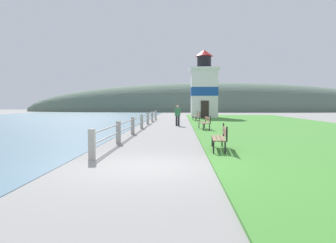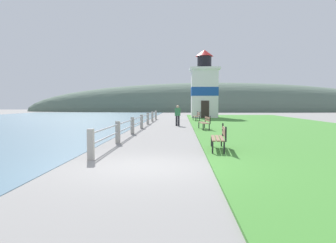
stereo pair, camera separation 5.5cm
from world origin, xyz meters
name	(u,v)px [view 1 (the left image)]	position (x,y,z in m)	size (l,w,h in m)	color
ground_plane	(145,167)	(0.00, 0.00, 0.00)	(160.00, 160.00, 0.00)	gray
grass_verge	(275,126)	(7.78, 15.24, 0.03)	(12.00, 45.72, 0.06)	#428433
seawall_railing	(142,120)	(-1.68, 13.45, 0.54)	(0.18, 25.09, 0.93)	#A8A399
park_bench_near	(221,136)	(2.35, 2.94, 0.54)	(0.61, 1.92, 0.94)	brown
park_bench_midway	(205,122)	(2.51, 12.04, 0.54)	(0.63, 1.92, 0.94)	brown
park_bench_far	(197,116)	(2.50, 22.38, 0.54)	(0.63, 1.75, 0.94)	brown
lighthouse	(204,89)	(3.66, 29.65, 3.33)	(3.41, 3.41, 7.86)	white
person_strolling	(178,115)	(0.73, 15.92, 0.84)	(0.42, 0.31, 1.56)	#28282D
distant_hillside	(214,111)	(8.00, 60.48, 0.00)	(80.00, 16.00, 12.00)	#566B5B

